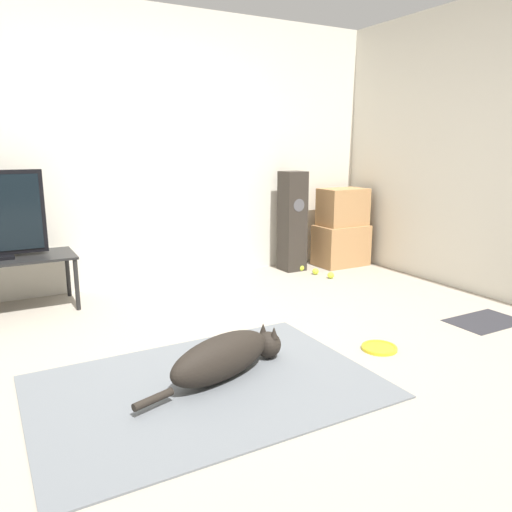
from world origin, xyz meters
The scene contains 12 objects.
ground_plane centered at (0.00, 0.00, 0.00)m, with size 12.00×12.00×0.00m, color #9E9384.
wall_back centered at (0.00, 2.10, 1.27)m, with size 8.00×0.06×2.55m.
area_rug centered at (-0.28, -0.20, 0.01)m, with size 1.85×1.30×0.01m.
dog centered at (-0.13, -0.15, 0.14)m, with size 1.02×0.43×0.26m.
frisbee centered at (0.92, -0.26, 0.01)m, with size 0.23×0.23×0.03m.
cardboard_box_lower centered at (2.20, 1.75, 0.22)m, with size 0.56×0.37×0.45m.
cardboard_box_upper centered at (2.21, 1.76, 0.65)m, with size 0.50×0.34×0.40m.
floor_speaker centered at (1.60, 1.83, 0.52)m, with size 0.24×0.24×1.05m.
tennis_ball_by_boxes centered at (1.66, 1.73, 0.03)m, with size 0.07×0.07×0.07m.
tennis_ball_near_speaker centered at (1.70, 1.53, 0.03)m, with size 0.07×0.07×0.07m.
tennis_ball_loose_on_carpet centered at (1.74, 1.33, 0.03)m, with size 0.07×0.07×0.07m.
door_mat centered at (2.00, -0.25, 0.00)m, with size 0.56×0.36×0.01m.
Camera 1 is at (-1.27, -2.55, 1.31)m, focal length 35.00 mm.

